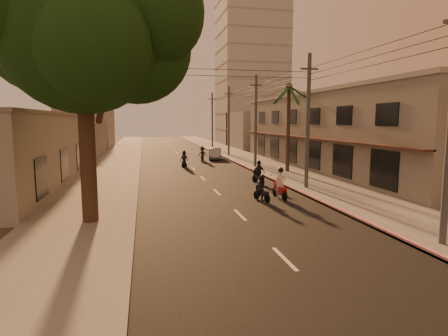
{
  "coord_description": "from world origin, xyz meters",
  "views": [
    {
      "loc": [
        -4.51,
        -15.43,
        4.66
      ],
      "look_at": [
        -0.11,
        5.29,
        1.94
      ],
      "focal_mm": 30.0,
      "sensor_mm": 36.0,
      "label": 1
    }
  ],
  "objects_px": {
    "scooter_mid_a": "(262,189)",
    "palm_tree": "(289,91)",
    "scooter_red": "(280,185)",
    "scooter_mid_b": "(259,173)",
    "scooter_far_b": "(202,154)",
    "broadleaf_tree": "(92,31)",
    "scooter_far_a": "(184,160)",
    "parked_car": "(215,154)"
  },
  "relations": [
    {
      "from": "scooter_mid_a",
      "to": "palm_tree",
      "type": "bearing_deg",
      "value": 45.95
    },
    {
      "from": "scooter_red",
      "to": "scooter_mid_b",
      "type": "relative_size",
      "value": 1.09
    },
    {
      "from": "scooter_mid_b",
      "to": "scooter_red",
      "type": "bearing_deg",
      "value": -103.59
    },
    {
      "from": "palm_tree",
      "to": "scooter_far_b",
      "type": "relative_size",
      "value": 4.7
    },
    {
      "from": "scooter_red",
      "to": "scooter_far_b",
      "type": "relative_size",
      "value": 1.11
    },
    {
      "from": "broadleaf_tree",
      "to": "scooter_red",
      "type": "relative_size",
      "value": 6.26
    },
    {
      "from": "scooter_red",
      "to": "scooter_far_b",
      "type": "height_order",
      "value": "scooter_red"
    },
    {
      "from": "palm_tree",
      "to": "scooter_far_a",
      "type": "distance_m",
      "value": 12.13
    },
    {
      "from": "palm_tree",
      "to": "scooter_far_b",
      "type": "bearing_deg",
      "value": 120.69
    },
    {
      "from": "palm_tree",
      "to": "scooter_far_b",
      "type": "height_order",
      "value": "palm_tree"
    },
    {
      "from": "broadleaf_tree",
      "to": "scooter_red",
      "type": "height_order",
      "value": "broadleaf_tree"
    },
    {
      "from": "broadleaf_tree",
      "to": "scooter_red",
      "type": "bearing_deg",
      "value": 17.28
    },
    {
      "from": "scooter_far_b",
      "to": "scooter_red",
      "type": "bearing_deg",
      "value": -70.5
    },
    {
      "from": "palm_tree",
      "to": "broadleaf_tree",
      "type": "bearing_deg",
      "value": -136.52
    },
    {
      "from": "palm_tree",
      "to": "scooter_red",
      "type": "bearing_deg",
      "value": -113.62
    },
    {
      "from": "scooter_far_a",
      "to": "parked_car",
      "type": "relative_size",
      "value": 0.4
    },
    {
      "from": "scooter_far_b",
      "to": "parked_car",
      "type": "distance_m",
      "value": 2.68
    },
    {
      "from": "broadleaf_tree",
      "to": "palm_tree",
      "type": "distance_m",
      "value": 20.18
    },
    {
      "from": "scooter_mid_b",
      "to": "parked_car",
      "type": "relative_size",
      "value": 0.41
    },
    {
      "from": "scooter_mid_b",
      "to": "scooter_far_b",
      "type": "bearing_deg",
      "value": 86.2
    },
    {
      "from": "scooter_red",
      "to": "scooter_mid_a",
      "type": "bearing_deg",
      "value": -166.51
    },
    {
      "from": "scooter_mid_a",
      "to": "scooter_mid_b",
      "type": "height_order",
      "value": "scooter_mid_b"
    },
    {
      "from": "scooter_red",
      "to": "scooter_far_b",
      "type": "bearing_deg",
      "value": 90.13
    },
    {
      "from": "scooter_far_a",
      "to": "parked_car",
      "type": "distance_m",
      "value": 8.06
    },
    {
      "from": "scooter_far_b",
      "to": "palm_tree",
      "type": "bearing_deg",
      "value": -43.68
    },
    {
      "from": "scooter_red",
      "to": "scooter_mid_b",
      "type": "bearing_deg",
      "value": 82.79
    },
    {
      "from": "scooter_far_a",
      "to": "scooter_far_b",
      "type": "relative_size",
      "value": 0.99
    },
    {
      "from": "scooter_mid_a",
      "to": "broadleaf_tree",
      "type": "bearing_deg",
      "value": -178.72
    },
    {
      "from": "scooter_far_a",
      "to": "scooter_red",
      "type": "bearing_deg",
      "value": -67.0
    },
    {
      "from": "palm_tree",
      "to": "scooter_mid_b",
      "type": "xyz_separation_m",
      "value": [
        -4.39,
        -5.46,
        -6.36
      ]
    },
    {
      "from": "scooter_far_b",
      "to": "parked_car",
      "type": "bearing_deg",
      "value": 62.39
    },
    {
      "from": "palm_tree",
      "to": "scooter_mid_a",
      "type": "distance_m",
      "value": 14.18
    },
    {
      "from": "scooter_far_b",
      "to": "parked_car",
      "type": "relative_size",
      "value": 0.41
    },
    {
      "from": "scooter_far_a",
      "to": "scooter_mid_a",
      "type": "bearing_deg",
      "value": -71.36
    },
    {
      "from": "scooter_red",
      "to": "scooter_mid_a",
      "type": "relative_size",
      "value": 1.22
    },
    {
      "from": "scooter_mid_a",
      "to": "parked_car",
      "type": "relative_size",
      "value": 0.37
    },
    {
      "from": "broadleaf_tree",
      "to": "scooter_mid_a",
      "type": "xyz_separation_m",
      "value": [
        8.67,
        2.7,
        -7.75
      ]
    },
    {
      "from": "scooter_mid_a",
      "to": "parked_car",
      "type": "distance_m",
      "value": 23.5
    },
    {
      "from": "scooter_mid_a",
      "to": "scooter_far_b",
      "type": "height_order",
      "value": "scooter_far_b"
    },
    {
      "from": "scooter_mid_b",
      "to": "scooter_far_a",
      "type": "relative_size",
      "value": 1.03
    },
    {
      "from": "palm_tree",
      "to": "scooter_far_a",
      "type": "relative_size",
      "value": 4.77
    },
    {
      "from": "broadleaf_tree",
      "to": "scooter_far_a",
      "type": "bearing_deg",
      "value": 73.07
    }
  ]
}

